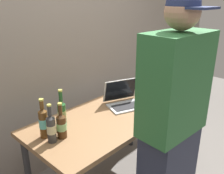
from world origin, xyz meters
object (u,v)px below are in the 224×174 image
at_px(beer_bottle_amber, 61,125).
at_px(beer_bottle_brown, 44,122).
at_px(laptop, 124,99).
at_px(beer_bottle_green, 51,128).
at_px(beer_bottle_dark, 62,113).
at_px(person_figure, 170,135).

height_order(beer_bottle_amber, beer_bottle_brown, beer_bottle_brown).
relative_size(laptop, beer_bottle_amber, 1.56).
bearing_deg(beer_bottle_brown, beer_bottle_green, -88.50).
height_order(beer_bottle_green, beer_bottle_brown, beer_bottle_brown).
bearing_deg(laptop, beer_bottle_green, -177.59).
bearing_deg(beer_bottle_dark, laptop, -8.62).
xyz_separation_m(laptop, beer_bottle_brown, (-0.82, 0.06, 0.07)).
height_order(beer_bottle_amber, person_figure, person_figure).
bearing_deg(beer_bottle_amber, beer_bottle_dark, 52.76).
xyz_separation_m(beer_bottle_amber, beer_bottle_brown, (-0.08, 0.09, 0.02)).
bearing_deg(beer_bottle_green, laptop, 2.41).
xyz_separation_m(laptop, beer_bottle_dark, (-0.63, 0.10, 0.06)).
distance_m(laptop, beer_bottle_dark, 0.64).
bearing_deg(beer_bottle_amber, laptop, 3.02).
distance_m(beer_bottle_green, beer_bottle_dark, 0.22).
distance_m(laptop, person_figure, 0.77).
xyz_separation_m(laptop, beer_bottle_amber, (-0.73, -0.04, 0.05)).
bearing_deg(laptop, beer_bottle_dark, 171.38).
bearing_deg(beer_bottle_dark, beer_bottle_amber, -127.24).
relative_size(laptop, person_figure, 0.24).
bearing_deg(laptop, person_figure, -117.11).
bearing_deg(beer_bottle_brown, person_figure, -57.89).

